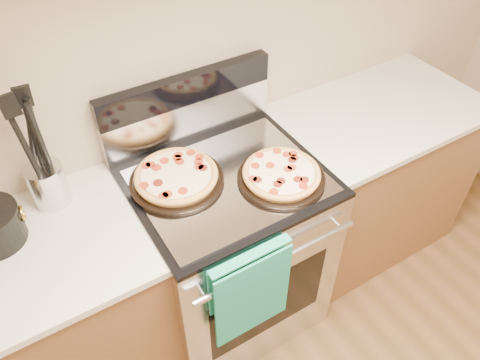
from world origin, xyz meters
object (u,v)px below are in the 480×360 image
range_body (228,251)px  utensil_crock (48,185)px  pepperoni_pizza_back (176,177)px  pepperoni_pizza_front (281,175)px

range_body → utensil_crock: size_ratio=5.35×
pepperoni_pizza_back → pepperoni_pizza_front: size_ratio=1.06×
range_body → utensil_crock: (-0.62, 0.24, 0.54)m
range_body → pepperoni_pizza_front: bearing=-36.4°
pepperoni_pizza_back → pepperoni_pizza_front: (0.36, -0.20, -0.00)m
pepperoni_pizza_back → utensil_crock: (-0.44, 0.17, 0.04)m
range_body → pepperoni_pizza_back: (-0.18, 0.07, 0.50)m
range_body → pepperoni_pizza_front: size_ratio=2.64×
utensil_crock → pepperoni_pizza_front: bearing=-24.7°
pepperoni_pizza_back → pepperoni_pizza_front: bearing=-29.3°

